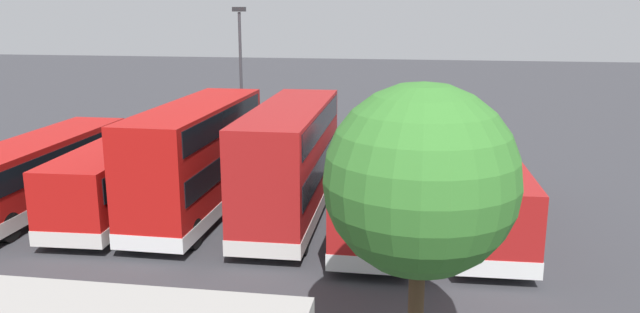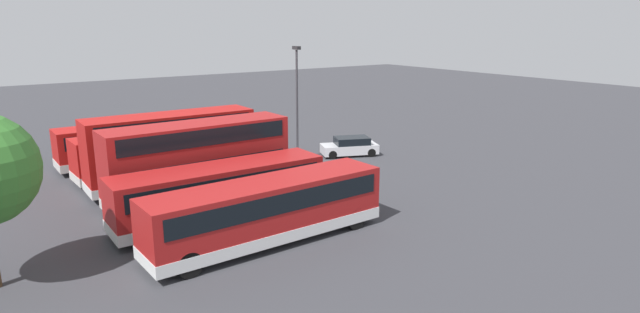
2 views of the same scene
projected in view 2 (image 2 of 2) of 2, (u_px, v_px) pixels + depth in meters
name	position (u px, v px, depth m)	size (l,w,h in m)	color
ground_plane	(315.00, 170.00, 37.09)	(140.00, 140.00, 0.00)	#38383D
bus_single_deck_near_end	(268.00, 209.00, 24.49)	(2.93, 11.65, 2.95)	#A51919
bus_single_deck_second	(220.00, 191.00, 27.11)	(2.70, 10.98, 2.95)	#A51919
bus_double_decker_third	(199.00, 160.00, 30.00)	(2.76, 10.44, 4.55)	#A51919
bus_double_decker_fourth	(172.00, 148.00, 32.92)	(2.72, 10.24, 4.55)	#B71411
bus_single_deck_fifth	(162.00, 150.00, 35.88)	(3.08, 11.41, 2.95)	#B71411
bus_single_deck_sixth	(136.00, 141.00, 38.52)	(2.64, 10.78, 2.95)	#B71411
car_hatchback_silver	(350.00, 146.00, 41.04)	(3.27, 4.61, 1.43)	silver
lamp_post_tall	(297.00, 95.00, 38.53)	(0.70, 0.30, 8.31)	#38383D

